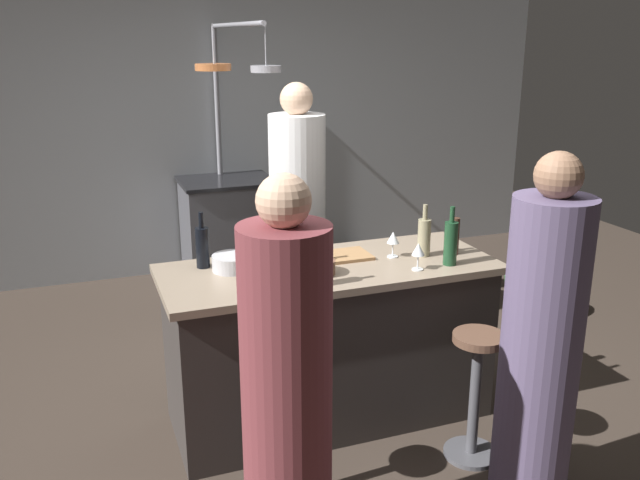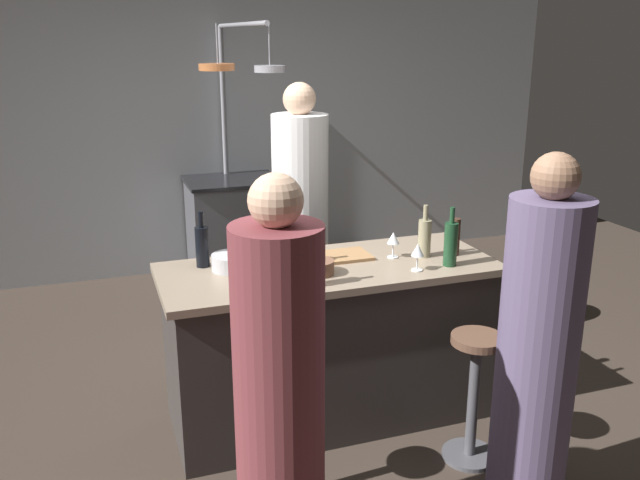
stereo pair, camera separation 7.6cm
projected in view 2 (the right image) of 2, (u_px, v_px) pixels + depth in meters
name	position (u px, v px, depth m)	size (l,w,h in m)	color
ground_plane	(329.00, 414.00, 3.85)	(9.00, 9.00, 0.00)	#382D26
back_wall	(221.00, 125.00, 6.05)	(6.40, 0.16, 2.60)	#9EA3A8
kitchen_island	(329.00, 342.00, 3.72)	(1.80, 0.72, 0.90)	#332D2B
stove_range	(234.00, 228.00, 5.94)	(0.80, 0.64, 0.89)	#47474C
chef	(301.00, 226.00, 4.60)	(0.38, 0.38, 1.79)	white
bar_stool_right	(474.00, 392.00, 3.36)	(0.28, 0.28, 0.68)	#4C4C51
guest_right	(537.00, 354.00, 2.91)	(0.35, 0.35, 1.64)	#594C6B
bar_stool_left	(275.00, 430.00, 3.03)	(0.28, 0.28, 0.68)	#4C4C51
guest_left	(280.00, 400.00, 2.55)	(0.34, 0.34, 1.63)	brown
overhead_pot_rack	(234.00, 99.00, 5.16)	(0.57, 1.55, 2.17)	gray
potted_plant	(533.00, 284.00, 5.04)	(0.36, 0.36, 0.52)	brown
cutting_board	(341.00, 256.00, 3.72)	(0.32, 0.22, 0.02)	#997047
pepper_mill	(456.00, 237.00, 3.74)	(0.05, 0.05, 0.21)	#382319
wine_bottle_green	(451.00, 243.00, 3.56)	(0.07, 0.07, 0.32)	#193D23
wine_bottle_white	(425.00, 237.00, 3.71)	(0.07, 0.07, 0.29)	gray
wine_bottle_amber	(290.00, 246.00, 3.54)	(0.07, 0.07, 0.30)	brown
wine_bottle_dark	(202.00, 246.00, 3.55)	(0.07, 0.07, 0.30)	black
wine_bottle_rose	(305.00, 263.00, 3.25)	(0.07, 0.07, 0.32)	#B78C8E
wine_glass_by_chef	(245.00, 258.00, 3.39)	(0.07, 0.07, 0.15)	silver
wine_glass_near_right_guest	(418.00, 251.00, 3.49)	(0.07, 0.07, 0.15)	silver
wine_glass_near_left_guest	(393.00, 239.00, 3.70)	(0.07, 0.07, 0.15)	silver
mixing_bowl_wooden	(318.00, 267.00, 3.46)	(0.17, 0.17, 0.07)	brown
mixing_bowl_steel	(232.00, 262.00, 3.52)	(0.21, 0.21, 0.08)	#B7B7BC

